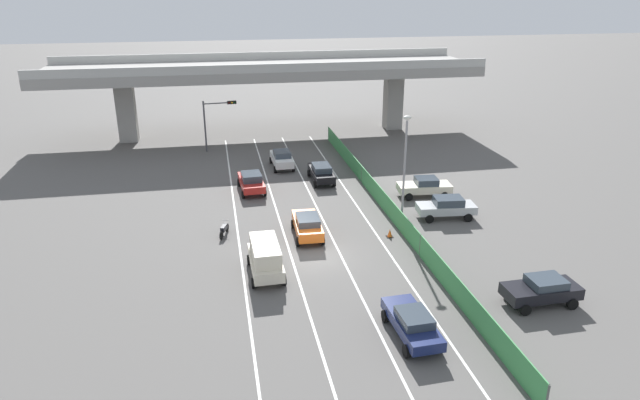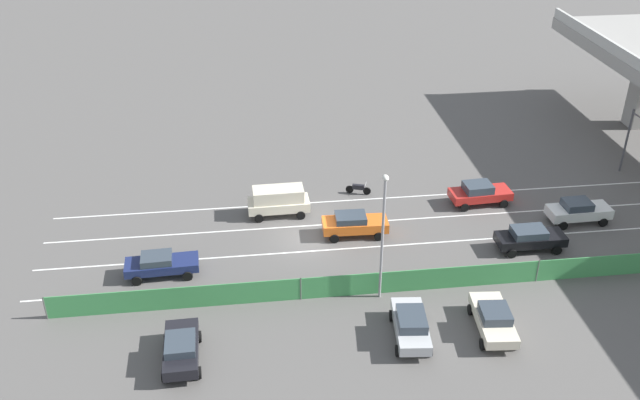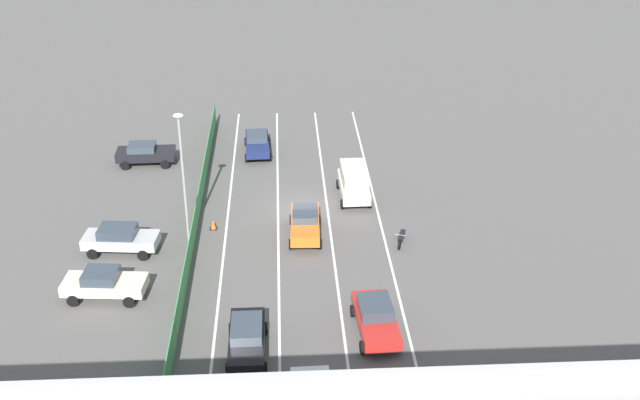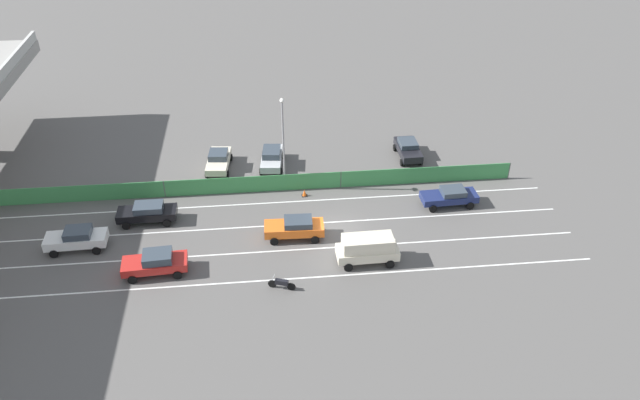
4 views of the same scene
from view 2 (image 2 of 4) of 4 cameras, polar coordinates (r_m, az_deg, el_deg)
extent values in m
plane|color=#565451|center=(48.30, -1.02, -3.14)|extent=(300.00, 300.00, 0.00)
cube|color=silver|center=(53.31, 5.13, 0.15)|extent=(0.14, 48.56, 0.01)
cube|color=silver|center=(50.58, 5.87, -1.65)|extent=(0.14, 48.56, 0.01)
cube|color=silver|center=(47.92, 6.69, -3.65)|extent=(0.14, 48.56, 0.01)
cube|color=silver|center=(45.33, 7.62, -5.88)|extent=(0.14, 48.56, 0.01)
cube|color=#3D8E4C|center=(43.45, 8.27, -6.46)|extent=(0.06, 44.56, 1.53)
cylinder|color=#4C514C|center=(43.79, -21.52, -8.22)|extent=(0.10, 0.10, 1.53)
cylinder|color=#4C514C|center=(42.28, -1.59, -7.27)|extent=(0.10, 0.10, 1.53)
cylinder|color=#4C514C|center=(45.81, 17.32, -5.56)|extent=(0.10, 0.10, 1.53)
cube|color=orange|center=(48.29, 2.88, -2.03)|extent=(1.88, 4.56, 0.69)
cube|color=#333D47|center=(47.95, 2.52, -1.46)|extent=(1.59, 2.15, 0.47)
cylinder|color=black|center=(49.49, 4.48, -1.91)|extent=(0.24, 0.65, 0.64)
cylinder|color=black|center=(48.05, 4.81, -2.99)|extent=(0.24, 0.65, 0.64)
cylinder|color=black|center=(49.11, 0.96, -2.09)|extent=(0.24, 0.65, 0.64)
cylinder|color=black|center=(47.66, 1.17, -3.17)|extent=(0.24, 0.65, 0.64)
cube|color=silver|center=(53.06, 20.37, -0.89)|extent=(1.86, 4.48, 0.70)
cube|color=#333D47|center=(52.65, 20.26, -0.34)|extent=(1.58, 1.94, 0.53)
cylinder|color=black|center=(54.66, 21.27, -0.77)|extent=(0.24, 0.65, 0.64)
cylinder|color=black|center=(53.38, 22.12, -1.70)|extent=(0.24, 0.65, 0.64)
cylinder|color=black|center=(53.27, 18.44, -1.03)|extent=(0.24, 0.65, 0.64)
cylinder|color=black|center=(51.97, 19.23, -2.00)|extent=(0.24, 0.65, 0.64)
cube|color=red|center=(53.40, 12.95, 0.47)|extent=(2.10, 4.62, 0.61)
cube|color=#333D47|center=(53.02, 12.77, 1.01)|extent=(1.73, 2.11, 0.60)
cylinder|color=black|center=(54.94, 14.02, 0.64)|extent=(0.26, 0.65, 0.64)
cylinder|color=black|center=(53.51, 14.77, -0.29)|extent=(0.26, 0.65, 0.64)
cylinder|color=black|center=(53.80, 11.03, 0.36)|extent=(0.26, 0.65, 0.64)
cylinder|color=black|center=(52.34, 11.72, -0.61)|extent=(0.26, 0.65, 0.64)
cube|color=black|center=(48.82, 16.81, -3.07)|extent=(1.72, 4.60, 0.63)
cube|color=#333D47|center=(48.46, 16.70, -2.52)|extent=(1.51, 2.23, 0.51)
cylinder|color=black|center=(50.34, 18.00, -2.85)|extent=(0.22, 0.64, 0.64)
cylinder|color=black|center=(49.06, 18.78, -3.91)|extent=(0.22, 0.64, 0.64)
cylinder|color=black|center=(49.14, 14.69, -3.15)|extent=(0.22, 0.64, 0.64)
cylinder|color=black|center=(47.84, 15.39, -4.24)|extent=(0.22, 0.64, 0.64)
cube|color=navy|center=(45.42, -12.78, -5.18)|extent=(1.91, 4.66, 0.56)
cube|color=#333D47|center=(45.16, -13.21, -4.67)|extent=(1.59, 1.98, 0.46)
cylinder|color=black|center=(46.27, -10.76, -4.89)|extent=(0.25, 0.65, 0.64)
cylinder|color=black|center=(44.86, -10.75, -6.12)|extent=(0.25, 0.65, 0.64)
cylinder|color=black|center=(46.53, -14.60, -5.17)|extent=(0.25, 0.65, 0.64)
cylinder|color=black|center=(45.13, -14.73, -6.40)|extent=(0.25, 0.65, 0.64)
cube|color=beige|center=(50.72, -3.40, -0.36)|extent=(1.89, 4.46, 0.70)
cube|color=beige|center=(50.31, -3.43, 0.45)|extent=(1.66, 3.66, 0.95)
cylinder|color=black|center=(51.87, -1.82, -0.24)|extent=(0.23, 0.64, 0.64)
cylinder|color=black|center=(50.31, -1.58, -1.25)|extent=(0.23, 0.64, 0.64)
cylinder|color=black|center=(51.68, -5.14, -0.47)|extent=(0.23, 0.64, 0.64)
cylinder|color=black|center=(50.12, -5.01, -1.50)|extent=(0.23, 0.64, 0.64)
cylinder|color=black|center=(53.60, 3.85, 0.74)|extent=(0.29, 0.60, 0.60)
cylinder|color=black|center=(53.76, 2.43, 0.88)|extent=(0.29, 0.60, 0.60)
cube|color=black|center=(53.54, 3.15, 1.07)|extent=(0.56, 0.96, 0.36)
cylinder|color=#B2B2B2|center=(53.31, 3.76, 1.33)|extent=(0.58, 0.22, 0.03)
cube|color=black|center=(38.80, -11.25, -11.83)|extent=(4.25, 1.89, 0.66)
cube|color=#333D47|center=(38.26, -11.35, -11.44)|extent=(1.97, 1.63, 0.45)
cylinder|color=black|center=(40.29, -12.43, -11.08)|extent=(0.64, 0.23, 0.64)
cylinder|color=black|center=(40.14, -9.83, -10.93)|extent=(0.64, 0.23, 0.64)
cylinder|color=black|center=(38.15, -12.63, -13.86)|extent=(0.64, 0.23, 0.64)
cylinder|color=black|center=(38.00, -9.84, -13.72)|extent=(0.64, 0.23, 0.64)
cube|color=#B2B5B7|center=(39.87, 7.41, -10.15)|extent=(4.54, 2.20, 0.62)
cube|color=#333D47|center=(39.39, 7.49, -9.62)|extent=(2.28, 1.76, 0.57)
cylinder|color=black|center=(41.19, 5.86, -9.37)|extent=(0.66, 0.28, 0.64)
cylinder|color=black|center=(41.43, 8.31, -9.29)|extent=(0.66, 0.28, 0.64)
cylinder|color=black|center=(38.94, 6.36, -12.13)|extent=(0.66, 0.28, 0.64)
cylinder|color=black|center=(39.20, 8.97, -12.02)|extent=(0.66, 0.28, 0.64)
cube|color=beige|center=(41.15, 13.96, -9.47)|extent=(4.57, 2.22, 0.59)
cube|color=#333D47|center=(40.69, 14.11, -8.98)|extent=(1.92, 1.76, 0.55)
cylinder|color=black|center=(42.33, 12.17, -8.75)|extent=(0.66, 0.28, 0.64)
cylinder|color=black|center=(42.80, 14.58, -8.61)|extent=(0.66, 0.28, 0.64)
cylinder|color=black|center=(40.11, 13.13, -11.39)|extent=(0.66, 0.28, 0.64)
cylinder|color=black|center=(40.60, 15.67, -11.21)|extent=(0.66, 0.28, 0.64)
cylinder|color=#47474C|center=(61.10, 23.75, 4.45)|extent=(0.18, 0.18, 5.39)
cylinder|color=gray|center=(40.78, 5.10, -3.38)|extent=(0.16, 0.16, 8.00)
ellipsoid|color=silver|center=(38.68, 5.38, 1.82)|extent=(0.60, 0.36, 0.28)
cone|color=orange|center=(43.73, 2.51, -6.61)|extent=(0.36, 0.36, 0.60)
cube|color=black|center=(43.90, 2.50, -6.92)|extent=(0.47, 0.47, 0.03)
camera|label=1|loc=(55.15, -39.18, 13.59)|focal=31.55mm
camera|label=3|loc=(63.24, 47.90, 18.86)|focal=44.19mm
camera|label=4|loc=(79.18, -0.34, 31.41)|focal=34.94mm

